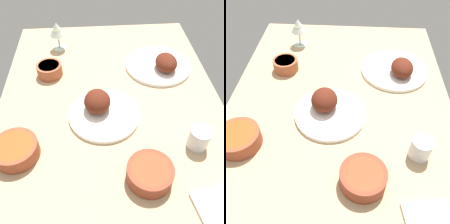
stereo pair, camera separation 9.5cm
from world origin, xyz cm
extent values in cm
cube|color=tan|center=(0.00, 0.00, 2.00)|extent=(140.00, 90.00, 4.00)
cylinder|color=white|center=(0.23, -2.96, 4.80)|extent=(27.07, 27.07, 1.60)
ellipsoid|color=#511E11|center=(-2.77, -5.36, 9.35)|extent=(11.24, 10.04, 8.16)
cylinder|color=white|center=(-29.31, 23.75, 4.80)|extent=(29.92, 29.92, 1.60)
ellipsoid|color=#511E11|center=(-25.82, 26.36, 8.80)|extent=(12.34, 9.54, 6.95)
cylinder|color=#A35133|center=(-27.29, -25.82, 6.70)|extent=(11.12, 11.12, 5.40)
cylinder|color=#DBCC7A|center=(-27.29, -25.82, 8.90)|extent=(9.12, 9.12, 1.00)
cylinder|color=brown|center=(15.41, -32.98, 6.77)|extent=(15.10, 15.10, 5.54)
cylinder|color=brown|center=(15.41, -32.98, 9.04)|extent=(12.39, 12.39, 1.00)
cylinder|color=brown|center=(27.33, 9.42, 6.81)|extent=(14.42, 14.42, 5.61)
cylinder|color=#9E3314|center=(27.33, 9.42, 9.11)|extent=(11.83, 11.83, 1.00)
cylinder|color=silver|center=(-48.74, -22.97, 4.25)|extent=(7.00, 7.00, 0.50)
cylinder|color=silver|center=(-48.74, -22.97, 8.00)|extent=(1.00, 1.00, 7.00)
cone|color=silver|center=(-48.74, -22.97, 14.75)|extent=(7.60, 7.60, 6.50)
cylinder|color=beige|center=(-48.74, -22.97, 13.30)|extent=(4.18, 4.18, 2.80)
cylinder|color=silver|center=(16.10, 28.12, 7.86)|extent=(7.10, 7.10, 7.72)
camera|label=1|loc=(65.16, -5.10, 75.61)|focal=40.35mm
camera|label=2|loc=(65.21, 4.44, 75.61)|focal=40.35mm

